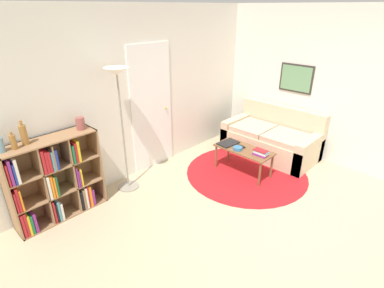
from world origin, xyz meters
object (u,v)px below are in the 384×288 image
Objects in this scene: bookshelf at (53,182)px; vase_on_shelf at (80,123)px; couch at (272,139)px; bowl at (238,148)px; bottle_left at (0,145)px; coffee_table at (244,152)px; bottle_right at (24,135)px; floor_lamp at (119,90)px; bottle_middle at (13,142)px; laptop at (228,143)px.

vase_on_shelf is at bearing -0.49° from bookshelf.
couch is 10.22× the size of vase_on_shelf.
bottle_left is at bearing 160.57° from bowl.
coffee_table is 3.14m from bottle_right.
bottle_middle is at bearing 177.28° from floor_lamp.
vase_on_shelf reaches higher than bookshelf.
floor_lamp is 11.27× the size of vase_on_shelf.
bookshelf is 3.77m from couch.
couch is at bearing -14.84° from bottle_middle.
bookshelf is at bearing -6.77° from bottle_right.
bowl is 3.01m from bottle_right.
coffee_table is at bearing -27.01° from vase_on_shelf.
vase_on_shelf is at bearing 161.33° from couch.
bottle_middle is at bearing 165.26° from laptop.
bowl is at bearing 152.31° from coffee_table.
laptop reaches higher than coffee_table.
bottle_right reaches higher than bottle_middle.
bottle_right is at bearing 163.76° from laptop.
bottle_right is (-2.71, 1.07, 0.76)m from bowl.
bottle_right is at bearing 177.75° from vase_on_shelf.
bowl is 0.71× the size of bottle_left.
bottle_left is 0.72× the size of bottle_right.
bottle_right reaches higher than coffee_table.
couch is at bearing -20.79° from floor_lamp.
vase_on_shelf is (0.80, 0.02, -0.01)m from bottle_middle.
coffee_table is 3.24m from bottle_middle.
bookshelf is 3.13× the size of laptop.
couch reaches higher than laptop.
laptop is at bearing -24.23° from floor_lamp.
vase_on_shelf reaches higher than laptop.
bowl is 3.23m from bottle_left.
bottle_middle reaches higher than vase_on_shelf.
bowl is 0.71× the size of bottle_middle.
laptop is 2.39m from vase_on_shelf.
vase_on_shelf is (-2.13, 0.79, 0.73)m from laptop.
laptop is 3.12m from bottle_middle.
laptop is (-1.00, 0.27, 0.16)m from couch.
floor_lamp reaches higher than bottle_middle.
coffee_table is at bearing -32.54° from floor_lamp.
bookshelf is 2.73m from laptop.
couch is 4.56× the size of laptop.
couch is 7.88× the size of bottle_left.
vase_on_shelf is (-3.13, 1.06, 0.90)m from couch.
bookshelf is 1.20× the size of coffee_table.
vase_on_shelf is at bearing -0.40° from bottle_left.
laptop is at bearing 164.89° from couch.
bottle_right is (-0.19, 0.02, 0.70)m from bookshelf.
couch is 0.99m from coffee_table.
floor_lamp is at bearing -2.72° from bottle_middle.
vase_on_shelf is (0.67, -0.03, -0.04)m from bottle_right.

